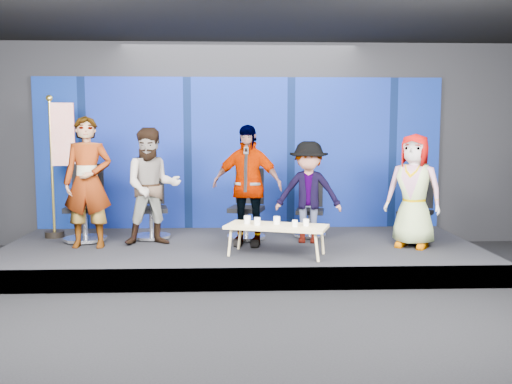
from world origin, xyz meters
TOP-DOWN VIEW (x-y plane):
  - ground at (0.00, 0.00)m, footprint 10.00×10.00m
  - room_walls at (0.00, 0.00)m, footprint 10.02×8.02m
  - riser at (0.00, 2.50)m, footprint 7.00×3.00m
  - backdrop at (0.00, 3.95)m, footprint 7.00×0.08m
  - chair_a at (-2.39, 2.84)m, footprint 0.67×0.67m
  - panelist_a at (-2.22, 2.36)m, footprint 0.70×0.46m
  - chair_b at (-1.41, 3.01)m, footprint 0.71×0.71m
  - panelist_b at (-1.32, 2.51)m, footprint 0.95×0.80m
  - chair_c at (0.10, 2.91)m, footprint 0.76×0.76m
  - panelist_c at (0.09, 2.40)m, footprint 1.12×0.69m
  - chair_d at (1.12, 3.06)m, footprint 0.63×0.63m
  - panelist_d at (1.02, 2.56)m, footprint 1.09×0.75m
  - chair_e at (2.71, 2.64)m, footprint 0.79×0.79m
  - panelist_e at (2.51, 2.18)m, footprint 0.97×0.88m
  - coffee_table at (0.47, 1.70)m, footprint 1.47×0.97m
  - mug_a at (0.08, 1.83)m, footprint 0.09×0.09m
  - mug_b at (0.21, 1.71)m, footprint 0.09×0.09m
  - mug_c at (0.48, 1.77)m, footprint 0.09×0.09m
  - mug_d at (0.71, 1.57)m, footprint 0.07×0.07m
  - mug_e at (0.87, 1.61)m, footprint 0.08×0.08m
  - flag_stand at (-2.86, 3.15)m, footprint 0.52×0.30m

SIDE VIEW (x-z plane):
  - ground at x=0.00m, z-range 0.00..0.00m
  - riser at x=0.00m, z-range 0.00..0.30m
  - chair_d at x=1.12m, z-range 0.14..1.09m
  - chair_e at x=2.71m, z-range 0.13..1.15m
  - chair_b at x=-1.41m, z-range 0.12..1.19m
  - chair_c at x=0.10m, z-range 0.11..1.21m
  - coffee_table at x=0.47m, z-range 0.48..0.89m
  - chair_a at x=-2.39m, z-range 0.10..1.28m
  - mug_d at x=0.71m, z-range 0.72..0.81m
  - mug_e at x=0.87m, z-range 0.72..0.81m
  - mug_b at x=0.21m, z-range 0.72..0.82m
  - mug_c at x=0.48m, z-range 0.72..0.83m
  - mug_a at x=0.08m, z-range 0.72..0.83m
  - panelist_d at x=1.02m, z-range 0.30..1.84m
  - panelist_e at x=2.51m, z-range 0.30..1.96m
  - panelist_b at x=-1.32m, z-range 0.30..2.04m
  - panelist_c at x=0.09m, z-range 0.30..2.09m
  - panelist_a at x=-2.22m, z-range 0.30..2.21m
  - flag_stand at x=-2.86m, z-range 0.37..2.62m
  - backdrop at x=0.00m, z-range 0.30..2.90m
  - room_walls at x=0.00m, z-range 0.67..4.18m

